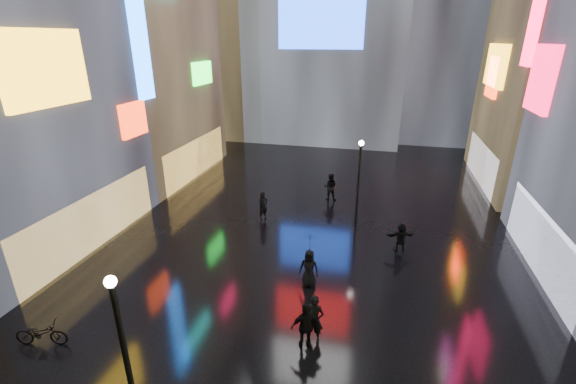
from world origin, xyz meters
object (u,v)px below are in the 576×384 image
(lamp_near, at_px, (124,350))
(pedestrian_3, at_px, (306,326))
(lamp_far, at_px, (359,179))
(bicycle, at_px, (41,333))

(lamp_near, distance_m, pedestrian_3, 6.20)
(lamp_near, bearing_deg, lamp_far, 71.23)
(lamp_far, relative_size, bicycle, 2.73)
(lamp_near, xyz_separation_m, pedestrian_3, (4.00, 4.28, -2.03))
(lamp_far, distance_m, bicycle, 16.51)
(lamp_far, relative_size, pedestrian_3, 2.84)
(lamp_far, bearing_deg, lamp_near, -108.77)
(pedestrian_3, height_order, bicycle, pedestrian_3)
(pedestrian_3, bearing_deg, bicycle, -10.03)
(lamp_far, bearing_deg, bicycle, -129.46)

